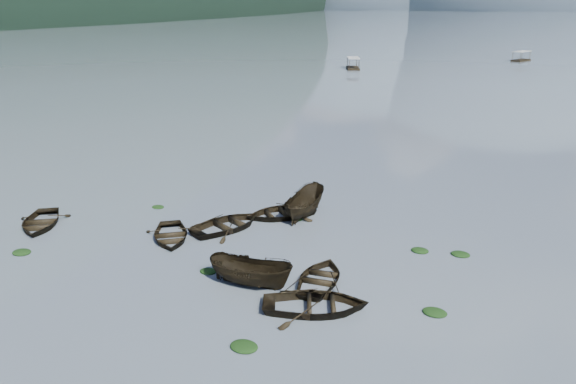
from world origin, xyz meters
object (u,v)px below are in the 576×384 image
at_px(pontoon_centre, 521,61).
at_px(rowboat_3, 320,282).
at_px(rowboat_0, 41,226).
at_px(pontoon_left, 353,69).

bearing_deg(pontoon_centre, rowboat_3, -69.39).
bearing_deg(rowboat_3, rowboat_0, -4.66).
height_order(rowboat_0, pontoon_centre, pontoon_centre).
bearing_deg(rowboat_0, pontoon_left, 61.43).
relative_size(pontoon_left, pontoon_centre, 1.04).
xyz_separation_m(rowboat_3, pontoon_centre, (0.30, 117.61, 0.00)).
distance_m(pontoon_left, pontoon_centre, 42.85).
distance_m(rowboat_0, pontoon_centre, 119.99).
relative_size(rowboat_0, rowboat_3, 1.07).
bearing_deg(rowboat_0, pontoon_centre, 45.51).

